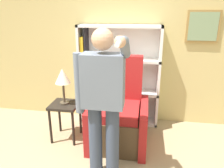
{
  "coord_description": "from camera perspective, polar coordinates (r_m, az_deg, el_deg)",
  "views": [
    {
      "loc": [
        0.41,
        -1.58,
        1.85
      ],
      "look_at": [
        0.02,
        0.84,
        1.02
      ],
      "focal_mm": 35.0,
      "sensor_mm": 36.0,
      "label": 1
    }
  ],
  "objects": [
    {
      "name": "wall_back",
      "position": [
        3.66,
        2.83,
        11.57
      ],
      "size": [
        8.0,
        0.11,
        2.8
      ],
      "color": "tan",
      "rests_on": "ground_plane"
    },
    {
      "name": "bookcase",
      "position": [
        3.65,
        0.34,
        1.98
      ],
      "size": [
        1.33,
        0.28,
        1.64
      ],
      "color": "white",
      "rests_on": "ground_plane"
    },
    {
      "name": "armchair",
      "position": [
        3.19,
        1.86,
        -8.66
      ],
      "size": [
        0.81,
        0.82,
        1.24
      ],
      "color": "#4C3823",
      "rests_on": "ground_plane"
    },
    {
      "name": "person_standing",
      "position": [
        2.29,
        -2.38,
        -3.73
      ],
      "size": [
        0.58,
        0.78,
        1.7
      ],
      "color": "#384256",
      "rests_on": "ground_plane"
    },
    {
      "name": "side_table",
      "position": [
        3.3,
        -12.15,
        -6.79
      ],
      "size": [
        0.4,
        0.4,
        0.57
      ],
      "color": "black",
      "rests_on": "ground_plane"
    },
    {
      "name": "table_lamp",
      "position": [
        3.12,
        -12.78,
        1.68
      ],
      "size": [
        0.22,
        0.22,
        0.53
      ],
      "color": "#4C4233",
      "rests_on": "side_table"
    }
  ]
}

